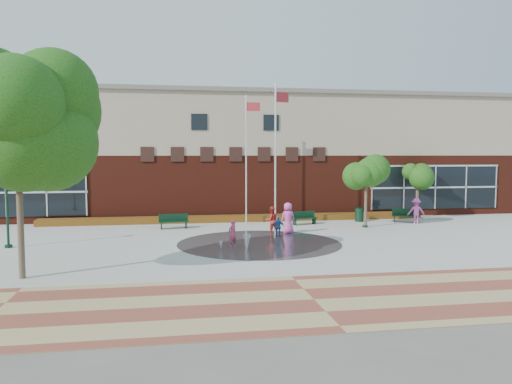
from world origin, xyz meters
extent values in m
plane|color=#666056|center=(0.00, 0.00, 0.00)|extent=(120.00, 120.00, 0.00)
cube|color=#A8A8A0|center=(0.00, 4.00, 0.00)|extent=(46.00, 18.00, 0.01)
cube|color=brown|center=(0.00, -7.00, 0.00)|extent=(46.00, 6.00, 0.01)
cylinder|color=#383A3D|center=(0.00, 3.00, 0.00)|extent=(8.40, 8.40, 0.01)
cube|color=#581D12|center=(0.00, 17.50, 2.25)|extent=(44.00, 10.00, 4.50)
cube|color=tan|center=(0.00, 17.50, 6.75)|extent=(44.00, 10.00, 4.50)
cube|color=slate|center=(0.00, 17.50, 9.05)|extent=(44.40, 10.40, 0.30)
cube|color=black|center=(-15.00, 12.48, 2.11)|extent=(10.00, 0.12, 3.19)
cube|color=black|center=(15.00, 12.48, 2.11)|extent=(10.00, 0.12, 3.19)
cube|color=black|center=(-2.50, 12.48, 6.79)|extent=(1.10, 0.10, 1.10)
cube|color=black|center=(2.50, 12.48, 6.79)|extent=(1.10, 0.10, 1.10)
cube|color=#A51708|center=(0.00, 11.60, 0.00)|extent=(26.00, 1.20, 0.40)
cylinder|color=white|center=(0.42, 10.33, 4.14)|extent=(0.10, 0.10, 8.27)
sphere|color=white|center=(0.42, 10.33, 8.32)|extent=(0.16, 0.16, 0.16)
cube|color=#A82A2E|center=(0.87, 10.28, 7.67)|extent=(0.90, 0.12, 0.55)
cylinder|color=white|center=(2.10, 9.09, 4.44)|extent=(0.11, 0.11, 8.88)
sphere|color=white|center=(2.10, 9.09, 8.94)|extent=(0.18, 0.18, 0.18)
cube|color=#A82A2E|center=(2.57, 9.30, 8.20)|extent=(0.95, 0.43, 0.63)
cylinder|color=black|center=(-12.34, 3.94, 1.70)|extent=(0.12, 0.12, 3.40)
cylinder|color=black|center=(-12.34, 3.94, 0.08)|extent=(0.36, 0.36, 0.16)
sphere|color=white|center=(-12.34, 3.94, 3.58)|extent=(0.40, 0.40, 0.40)
cylinder|color=black|center=(7.54, 7.50, 1.59)|extent=(0.11, 0.11, 3.17)
cylinder|color=black|center=(7.54, 7.50, 0.07)|extent=(0.34, 0.34, 0.15)
sphere|color=white|center=(7.54, 7.50, 3.34)|extent=(0.37, 0.37, 0.37)
cube|color=black|center=(-4.31, 8.91, 0.45)|extent=(1.84, 0.66, 0.06)
cube|color=black|center=(-4.33, 9.13, 0.68)|extent=(1.80, 0.21, 0.45)
cube|color=black|center=(4.09, 9.30, 0.43)|extent=(1.80, 0.86, 0.06)
cube|color=black|center=(4.04, 9.50, 0.65)|extent=(1.70, 0.43, 0.43)
cube|color=black|center=(11.15, 9.25, 0.46)|extent=(1.87, 1.20, 0.06)
cube|color=black|center=(11.24, 9.45, 0.69)|extent=(1.69, 0.79, 0.46)
cylinder|color=black|center=(8.16, 10.13, 0.47)|extent=(0.57, 0.57, 0.95)
cylinder|color=black|center=(8.16, 10.13, 0.97)|extent=(0.61, 0.61, 0.06)
cylinder|color=#493A2D|center=(-9.88, -2.61, 2.50)|extent=(0.23, 0.23, 4.99)
cylinder|color=#493A2D|center=(7.54, 7.46, 1.31)|extent=(0.18, 0.18, 2.62)
cylinder|color=#493A2D|center=(12.98, 11.29, 1.23)|extent=(0.21, 0.21, 2.45)
cone|color=white|center=(-0.90, 1.22, 0.00)|extent=(0.39, 0.39, 0.75)
cone|color=white|center=(-2.11, 1.67, 0.00)|extent=(0.18, 0.18, 0.39)
imported|color=#C53E6B|center=(-1.47, 2.28, 0.69)|extent=(0.59, 0.57, 1.37)
imported|color=red|center=(1.23, 5.89, 0.81)|extent=(0.89, 0.76, 1.61)
imported|color=#E454B5|center=(2.19, 5.91, 0.91)|extent=(1.00, 0.77, 1.82)
imported|color=#2964A8|center=(1.40, 4.85, 0.58)|extent=(0.73, 0.45, 1.17)
imported|color=#E652BB|center=(11.50, 8.55, 0.85)|extent=(1.23, 0.92, 1.69)
camera|label=1|loc=(-4.38, -21.93, 4.61)|focal=35.00mm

